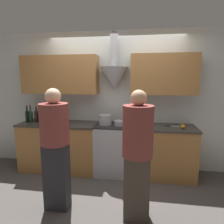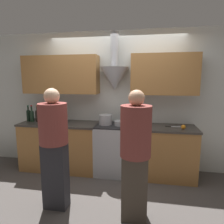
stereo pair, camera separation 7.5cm
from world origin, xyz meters
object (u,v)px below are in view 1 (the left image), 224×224
object	(u,v)px
wine_bottle_4	(47,115)
wine_bottle_5	(52,116)
wine_bottle_0	(27,115)
mixing_bowl	(120,123)
stove_range	(113,149)
person_foreground_right	(137,151)
person_foreground_left	(55,145)
wine_bottle_6	(57,115)
wine_bottle_7	(63,115)
wine_bottle_1	(31,115)
wine_bottle_2	(36,115)
orange_fruit	(183,127)
wine_bottle_3	(41,116)
stock_pot	(105,120)

from	to	relation	value
wine_bottle_4	wine_bottle_5	size ratio (longest dim) A/B	1.05
wine_bottle_0	wine_bottle_4	world-z (taller)	wine_bottle_4
wine_bottle_5	mixing_bowl	size ratio (longest dim) A/B	1.63
stove_range	wine_bottle_5	xyz separation A→B (m)	(-1.16, 0.00, 0.58)
mixing_bowl	person_foreground_right	world-z (taller)	person_foreground_right
person_foreground_left	person_foreground_right	size ratio (longest dim) A/B	1.00
wine_bottle_6	wine_bottle_4	bearing A→B (deg)	-177.67
wine_bottle_4	wine_bottle_7	distance (m)	0.32
wine_bottle_5	wine_bottle_1	bearing A→B (deg)	-178.60
person_foreground_right	wine_bottle_2	bearing A→B (deg)	148.09
stove_range	orange_fruit	world-z (taller)	orange_fruit
stove_range	wine_bottle_1	distance (m)	1.69
wine_bottle_7	mixing_bowl	size ratio (longest dim) A/B	1.75
stove_range	wine_bottle_0	distance (m)	1.77
wine_bottle_3	person_foreground_right	world-z (taller)	person_foreground_right
mixing_bowl	person_foreground_left	distance (m)	1.33
wine_bottle_3	mixing_bowl	xyz separation A→B (m)	(1.51, -0.02, -0.08)
wine_bottle_3	wine_bottle_4	bearing A→B (deg)	-0.67
orange_fruit	wine_bottle_4	bearing A→B (deg)	177.56
wine_bottle_5	orange_fruit	world-z (taller)	wine_bottle_5
stock_pot	mixing_bowl	world-z (taller)	stock_pot
wine_bottle_1	wine_bottle_5	size ratio (longest dim) A/B	0.95
wine_bottle_7	stock_pot	distance (m)	0.81
wine_bottle_3	person_foreground_left	bearing A→B (deg)	-55.25
wine_bottle_1	wine_bottle_2	bearing A→B (deg)	10.09
person_foreground_right	wine_bottle_7	bearing A→B (deg)	139.50
stove_range	wine_bottle_7	world-z (taller)	wine_bottle_7
stove_range	wine_bottle_6	size ratio (longest dim) A/B	2.63
wine_bottle_2	wine_bottle_4	bearing A→B (deg)	-5.10
wine_bottle_6	person_foreground_left	xyz separation A→B (m)	(0.47, -1.14, -0.17)
wine_bottle_2	wine_bottle_5	size ratio (longest dim) A/B	0.95
wine_bottle_1	stock_pot	size ratio (longest dim) A/B	1.38
wine_bottle_1	person_foreground_right	xyz separation A→B (m)	(2.06, -1.20, -0.16)
wine_bottle_1	person_foreground_left	xyz separation A→B (m)	(1.00, -1.14, -0.15)
wine_bottle_6	person_foreground_left	distance (m)	1.25
orange_fruit	person_foreground_left	size ratio (longest dim) A/B	0.05
wine_bottle_0	wine_bottle_3	bearing A→B (deg)	-3.14
wine_bottle_1	person_foreground_left	world-z (taller)	person_foreground_left
wine_bottle_0	wine_bottle_1	bearing A→B (deg)	-11.47
orange_fruit	wine_bottle_0	bearing A→B (deg)	177.55
wine_bottle_5	orange_fruit	size ratio (longest dim) A/B	4.55
stock_pot	mixing_bowl	distance (m)	0.28
wine_bottle_1	stock_pot	world-z (taller)	wine_bottle_1
wine_bottle_0	wine_bottle_6	size ratio (longest dim) A/B	0.92
stove_range	wine_bottle_5	size ratio (longest dim) A/B	2.68
wine_bottle_3	wine_bottle_4	size ratio (longest dim) A/B	0.87
orange_fruit	person_foreground_right	size ratio (longest dim) A/B	0.05
wine_bottle_0	wine_bottle_7	world-z (taller)	wine_bottle_7
wine_bottle_6	orange_fruit	xyz separation A→B (m)	(2.25, -0.11, -0.11)
stock_pot	person_foreground_right	xyz separation A→B (m)	(0.61, -1.20, -0.12)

